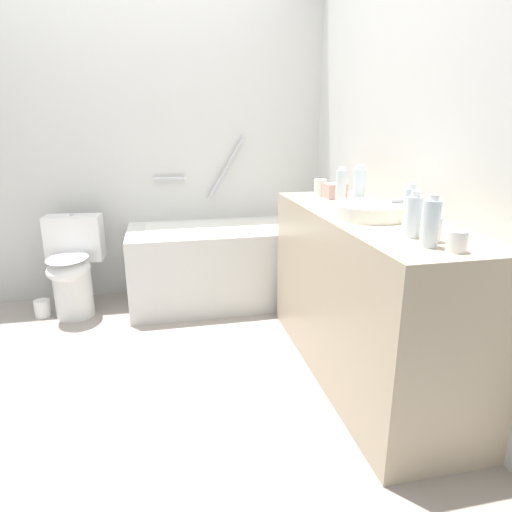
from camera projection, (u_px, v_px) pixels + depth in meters
name	position (u px, v px, depth m)	size (l,w,h in m)	color
ground_plane	(133.00, 364.00, 2.56)	(4.03, 4.03, 0.00)	#9E9389
wall_back_tiled	(127.00, 129.00, 3.33)	(3.43, 0.10, 2.59)	silver
wall_right_mirror	(400.00, 132.00, 2.50)	(0.10, 2.76, 2.59)	silver
bathtub	(229.00, 262.00, 3.40)	(1.48, 0.66, 1.25)	silver
toilet	(73.00, 266.00, 3.15)	(0.41, 0.53, 0.71)	white
vanity_counter	(364.00, 297.00, 2.36)	(0.54, 1.59, 0.90)	tan
sink_basin	(369.00, 211.00, 2.14)	(0.35, 0.35, 0.07)	white
sink_faucet	(408.00, 208.00, 2.18)	(0.12, 0.15, 0.09)	#A4A4A9
water_bottle_0	(413.00, 216.00, 1.76)	(0.06, 0.06, 0.19)	silver
water_bottle_1	(431.00, 223.00, 1.62)	(0.07, 0.07, 0.20)	silver
water_bottle_2	(359.00, 188.00, 2.35)	(0.06, 0.06, 0.23)	silver
water_bottle_3	(410.00, 209.00, 1.88)	(0.06, 0.06, 0.20)	silver
water_bottle_4	(341.00, 186.00, 2.56)	(0.06, 0.06, 0.20)	silver
drinking_glass_0	(320.00, 187.00, 2.80)	(0.08, 0.08, 0.10)	white
drinking_glass_1	(433.00, 229.00, 1.71)	(0.07, 0.07, 0.10)	white
drinking_glass_2	(457.00, 241.00, 1.58)	(0.07, 0.07, 0.08)	white
tissue_box	(335.00, 191.00, 2.70)	(0.12, 0.12, 0.09)	#CD9D98
toilet_paper_roll	(42.00, 308.00, 3.17)	(0.11, 0.11, 0.12)	white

